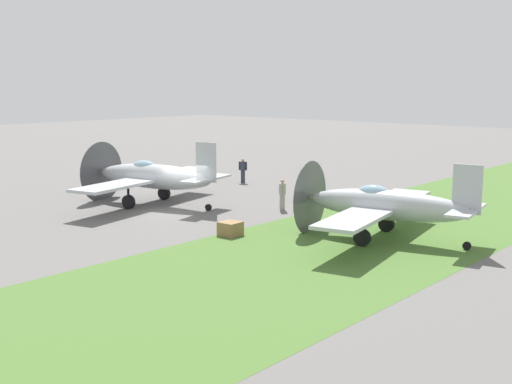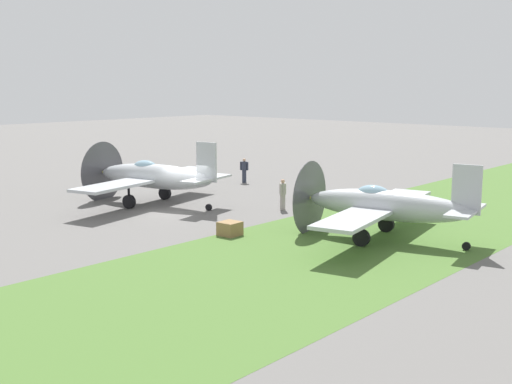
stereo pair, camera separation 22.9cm
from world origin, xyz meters
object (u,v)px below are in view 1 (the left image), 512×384
Objects in this scene: ground_crew_mechanic at (243,170)px; airplane_lead at (152,176)px; ground_crew_chief at (282,194)px; fuel_drum at (302,193)px; airplane_wingman at (384,205)px; supply_crate at (230,229)px.

airplane_lead is at bearing -102.02° from ground_crew_mechanic.
ground_crew_chief is 1.92× the size of fuel_drum.
airplane_wingman is 6.20× the size of ground_crew_mechanic.
ground_crew_chief is at bearing 61.25° from airplane_wingman.
airplane_lead is 6.45× the size of ground_crew_mechanic.
airplane_lead is 7.68m from ground_crew_chief.
ground_crew_chief is at bearing -161.59° from fuel_drum.
ground_crew_mechanic is at bearing 68.78° from fuel_drum.
airplane_lead is 9.26m from supply_crate.
supply_crate is (-2.69, -8.76, -1.34)m from airplane_lead.
ground_crew_chief and ground_crew_mechanic have the same top height.
ground_crew_chief is 3.36m from fuel_drum.
airplane_lead is at bearing 83.79° from airplane_wingman.
fuel_drum is (3.16, 1.05, -0.46)m from ground_crew_chief.
airplane_lead reaches higher than airplane_wingman.
airplane_wingman reaches higher than ground_crew_mechanic.
ground_crew_chief is at bearing -57.79° from ground_crew_mechanic.
fuel_drum is at bearing -179.70° from ground_crew_chief.
ground_crew_mechanic reaches higher than supply_crate.
ground_crew_mechanic is at bearing -143.65° from ground_crew_chief.
fuel_drum is at bearing -43.47° from ground_crew_mechanic.
airplane_lead reaches higher than ground_crew_mechanic.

